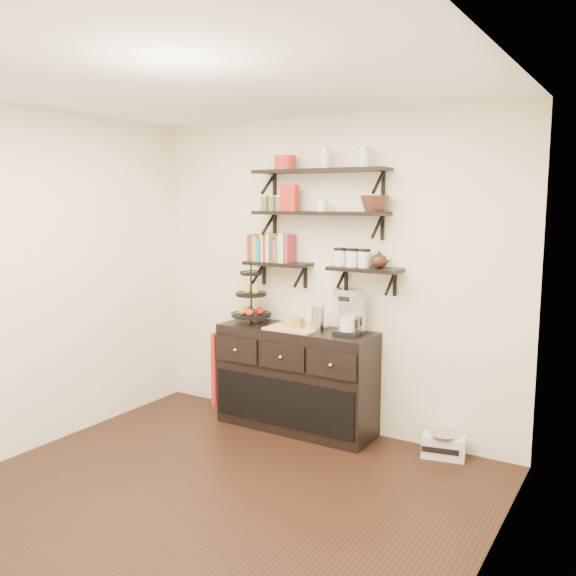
{
  "coord_description": "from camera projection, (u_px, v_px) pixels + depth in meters",
  "views": [
    {
      "loc": [
        2.45,
        -2.9,
        2.0
      ],
      "look_at": [
        -0.02,
        1.15,
        1.31
      ],
      "focal_mm": 38.0,
      "sensor_mm": 36.0,
      "label": 1
    }
  ],
  "objects": [
    {
      "name": "floor",
      "position": [
        200.0,
        506.0,
        4.01
      ],
      "size": [
        3.5,
        3.5,
        0.0
      ],
      "primitive_type": "plane",
      "color": "black",
      "rests_on": "ground"
    },
    {
      "name": "ceiling",
      "position": [
        191.0,
        80.0,
        3.62
      ],
      "size": [
        3.5,
        3.5,
        0.02
      ],
      "primitive_type": "cube",
      "color": "white",
      "rests_on": "back_wall"
    },
    {
      "name": "back_wall",
      "position": [
        326.0,
        275.0,
        5.29
      ],
      "size": [
        3.5,
        0.02,
        2.7
      ],
      "primitive_type": "cube",
      "color": "white",
      "rests_on": "ground"
    },
    {
      "name": "left_wall",
      "position": [
        21.0,
        284.0,
        4.72
      ],
      "size": [
        0.02,
        3.5,
        2.7
      ],
      "primitive_type": "cube",
      "color": "white",
      "rests_on": "ground"
    },
    {
      "name": "right_wall",
      "position": [
        479.0,
        336.0,
        2.91
      ],
      "size": [
        0.02,
        3.5,
        2.7
      ],
      "primitive_type": "cube",
      "color": "white",
      "rests_on": "ground"
    },
    {
      "name": "shelf_top",
      "position": [
        320.0,
        171.0,
        5.05
      ],
      "size": [
        1.2,
        0.27,
        0.23
      ],
      "color": "black",
      "rests_on": "back_wall"
    },
    {
      "name": "shelf_mid",
      "position": [
        319.0,
        214.0,
        5.1
      ],
      "size": [
        1.2,
        0.27,
        0.23
      ],
      "color": "black",
      "rests_on": "back_wall"
    },
    {
      "name": "shelf_low_left",
      "position": [
        278.0,
        264.0,
        5.4
      ],
      "size": [
        0.6,
        0.25,
        0.23
      ],
      "color": "black",
      "rests_on": "back_wall"
    },
    {
      "name": "shelf_low_right",
      "position": [
        365.0,
        270.0,
        4.96
      ],
      "size": [
        0.6,
        0.25,
        0.23
      ],
      "color": "black",
      "rests_on": "back_wall"
    },
    {
      "name": "cookbooks",
      "position": [
        273.0,
        249.0,
        5.4
      ],
      "size": [
        0.43,
        0.15,
        0.26
      ],
      "color": "#B1271F",
      "rests_on": "shelf_low_left"
    },
    {
      "name": "glass_canisters",
      "position": [
        352.0,
        259.0,
        5.01
      ],
      "size": [
        0.32,
        0.1,
        0.13
      ],
      "color": "silver",
      "rests_on": "shelf_low_right"
    },
    {
      "name": "sideboard",
      "position": [
        296.0,
        379.0,
        5.3
      ],
      "size": [
        1.4,
        0.5,
        0.92
      ],
      "color": "black",
      "rests_on": "floor"
    },
    {
      "name": "fruit_stand",
      "position": [
        252.0,
        303.0,
        5.46
      ],
      "size": [
        0.36,
        0.36,
        0.52
      ],
      "rotation": [
        0.0,
        0.0,
        0.21
      ],
      "color": "black",
      "rests_on": "sideboard"
    },
    {
      "name": "candle",
      "position": [
        298.0,
        322.0,
        5.22
      ],
      "size": [
        0.08,
        0.08,
        0.08
      ],
      "primitive_type": "cube",
      "color": "olive",
      "rests_on": "sideboard"
    },
    {
      "name": "coffee_maker",
      "position": [
        350.0,
        313.0,
        4.98
      ],
      "size": [
        0.22,
        0.21,
        0.38
      ],
      "rotation": [
        0.0,
        0.0,
        0.06
      ],
      "color": "black",
      "rests_on": "sideboard"
    },
    {
      "name": "thermal_carafe",
      "position": [
        318.0,
        319.0,
        5.09
      ],
      "size": [
        0.11,
        0.11,
        0.22
      ],
      "primitive_type": "cylinder",
      "color": "silver",
      "rests_on": "sideboard"
    },
    {
      "name": "apron",
      "position": [
        222.0,
        367.0,
        5.59
      ],
      "size": [
        0.04,
        0.29,
        0.67
      ],
      "primitive_type": "cube",
      "color": "#A91219",
      "rests_on": "sideboard"
    },
    {
      "name": "radio",
      "position": [
        443.0,
        446.0,
        4.74
      ],
      "size": [
        0.35,
        0.26,
        0.19
      ],
      "rotation": [
        0.0,
        0.0,
        0.21
      ],
      "color": "silver",
      "rests_on": "floor"
    },
    {
      "name": "recipe_box",
      "position": [
        289.0,
        198.0,
        5.23
      ],
      "size": [
        0.17,
        0.08,
        0.22
      ],
      "primitive_type": "cube",
      "rotation": [
        0.0,
        0.0,
        -0.11
      ],
      "color": "#A82813",
      "rests_on": "shelf_mid"
    },
    {
      "name": "walnut_bowl",
      "position": [
        375.0,
        204.0,
        4.83
      ],
      "size": [
        0.24,
        0.24,
        0.13
      ],
      "primitive_type": null,
      "color": "black",
      "rests_on": "shelf_mid"
    },
    {
      "name": "ramekins",
      "position": [
        322.0,
        206.0,
        5.08
      ],
      "size": [
        0.09,
        0.09,
        0.1
      ],
      "primitive_type": "cylinder",
      "color": "white",
      "rests_on": "shelf_mid"
    },
    {
      "name": "teapot",
      "position": [
        379.0,
        260.0,
        4.89
      ],
      "size": [
        0.21,
        0.17,
        0.14
      ],
      "primitive_type": null,
      "rotation": [
        0.0,
        0.0,
        -0.21
      ],
      "color": "black",
      "rests_on": "shelf_low_right"
    },
    {
      "name": "red_pot",
      "position": [
        285.0,
        163.0,
        5.21
      ],
      "size": [
        0.18,
        0.18,
        0.12
      ],
      "primitive_type": "cylinder",
      "color": "#A82813",
      "rests_on": "shelf_top"
    }
  ]
}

